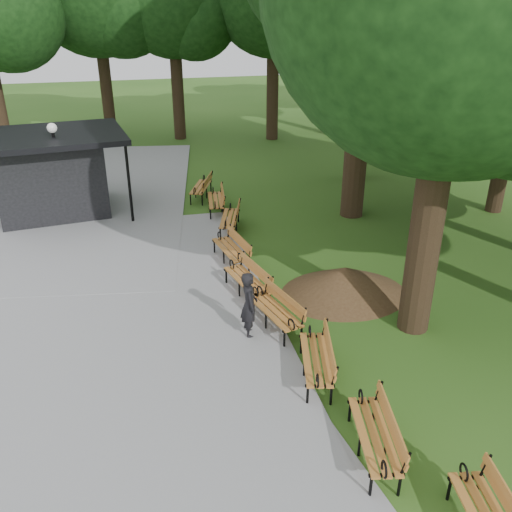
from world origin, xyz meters
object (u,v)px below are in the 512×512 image
object	(u,v)px
bench_4	(274,311)
bench_9	(201,187)
bench_2	(374,435)
bench_8	(216,200)
kiosk	(51,174)
lamp_post	(56,152)
person	(249,305)
bench_7	(230,218)
bench_6	(231,249)
bench_5	(247,280)
dirt_mound	(344,281)
bench_3	(316,359)

from	to	relation	value
bench_4	bench_9	distance (m)	9.55
bench_2	bench_9	size ratio (longest dim) A/B	1.00
bench_4	bench_8	xyz separation A→B (m)	(0.18, 7.90, 0.00)
kiosk	lamp_post	xyz separation A→B (m)	(0.37, -0.83, 0.95)
bench_2	bench_9	bearing A→B (deg)	-164.89
person	bench_7	bearing A→B (deg)	-3.52
bench_6	lamp_post	bearing A→B (deg)	-144.14
person	bench_6	world-z (taller)	person
person	bench_5	distance (m)	1.85
bench_4	bench_5	bearing A→B (deg)	175.07
lamp_post	bench_4	xyz separation A→B (m)	(5.02, -8.52, -1.94)
bench_7	bench_9	bearing A→B (deg)	-156.52
lamp_post	bench_2	world-z (taller)	lamp_post
bench_9	dirt_mound	bearing A→B (deg)	37.19
bench_6	bench_8	bearing A→B (deg)	166.32
person	lamp_post	xyz separation A→B (m)	(-4.39, 8.67, 1.60)
bench_2	bench_3	xyz separation A→B (m)	(-0.18, 2.20, 0.00)
bench_3	kiosk	bearing A→B (deg)	-138.23
kiosk	bench_2	size ratio (longest dim) A/B	2.42
bench_3	bench_6	distance (m)	5.59
bench_2	bench_8	world-z (taller)	same
person	bench_9	xyz separation A→B (m)	(0.56, 9.70, -0.35)
lamp_post	bench_8	bearing A→B (deg)	-6.77
person	bench_6	xyz separation A→B (m)	(0.41, 3.74, -0.35)
bench_8	bench_9	xyz separation A→B (m)	(-0.25, 1.65, 0.00)
bench_4	dirt_mound	bearing A→B (deg)	102.61
person	dirt_mound	world-z (taller)	person
bench_4	bench_7	size ratio (longest dim) A/B	1.00
dirt_mound	bench_3	world-z (taller)	bench_3
bench_6	bench_5	bearing A→B (deg)	-8.82
bench_2	bench_7	size ratio (longest dim) A/B	1.00
bench_8	bench_6	bearing A→B (deg)	3.18
bench_6	person	bearing A→B (deg)	-14.59
lamp_post	bench_6	world-z (taller)	lamp_post
bench_3	bench_4	xyz separation A→B (m)	(-0.26, 1.98, 0.00)
lamp_post	bench_4	distance (m)	10.07
kiosk	bench_3	distance (m)	12.70
bench_4	bench_5	xyz separation A→B (m)	(-0.24, 1.62, 0.00)
bench_6	bench_8	world-z (taller)	same
bench_4	bench_8	world-z (taller)	same
person	bench_4	world-z (taller)	person
kiosk	lamp_post	world-z (taller)	lamp_post
kiosk	bench_5	size ratio (longest dim) A/B	2.42
kiosk	bench_4	xyz separation A→B (m)	(5.39, -9.35, -1.00)
kiosk	bench_3	size ratio (longest dim) A/B	2.42
dirt_mound	bench_6	xyz separation A→B (m)	(-2.44, 2.51, 0.06)
bench_8	dirt_mound	bearing A→B (deg)	25.11
bench_3	bench_6	bearing A→B (deg)	-159.74
kiosk	lamp_post	size ratio (longest dim) A/B	1.38
dirt_mound	bench_2	distance (m)	5.54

